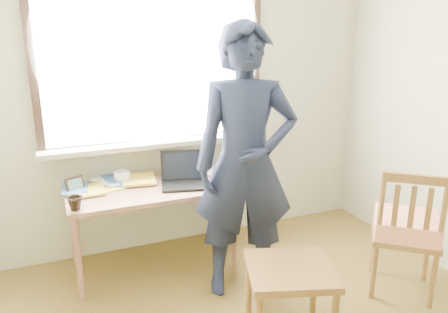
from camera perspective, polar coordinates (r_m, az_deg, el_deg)
name	(u,v)px	position (r m, az deg, el deg)	size (l,w,h in m)	color
room_shell	(292,73)	(1.95, 8.88, 10.70)	(3.52, 4.02, 2.61)	#BEBB99
desk	(151,196)	(3.39, -9.50, -5.07)	(1.24, 0.62, 0.66)	#8E5F47
laptop	(185,177)	(3.38, -5.12, -2.65)	(0.42, 0.37, 0.25)	black
mug_white	(122,177)	(3.47, -13.16, -2.64)	(0.13, 0.13, 0.10)	white
mug_dark	(75,203)	(3.06, -18.86, -5.81)	(0.10, 0.10, 0.09)	black
mouse	(217,181)	(3.40, -0.97, -3.19)	(0.09, 0.06, 0.03)	black
desk_clutter	(137,180)	(3.48, -11.32, -3.04)	(0.66, 0.41, 0.04)	red
book_a	(101,184)	(3.47, -15.83, -3.49)	(0.20, 0.27, 0.02)	white
book_b	(201,171)	(3.66, -3.04, -1.87)	(0.20, 0.27, 0.02)	white
picture_frame	(75,186)	(3.37, -18.91, -3.61)	(0.13, 0.07, 0.11)	black
work_chair	(290,279)	(2.66, 8.60, -15.52)	(0.61, 0.60, 0.50)	brown
side_chair	(406,228)	(3.32, 22.68, -8.58)	(0.60, 0.60, 0.94)	brown
person	(245,164)	(2.95, 2.80, -1.02)	(0.69, 0.45, 1.88)	#151B30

